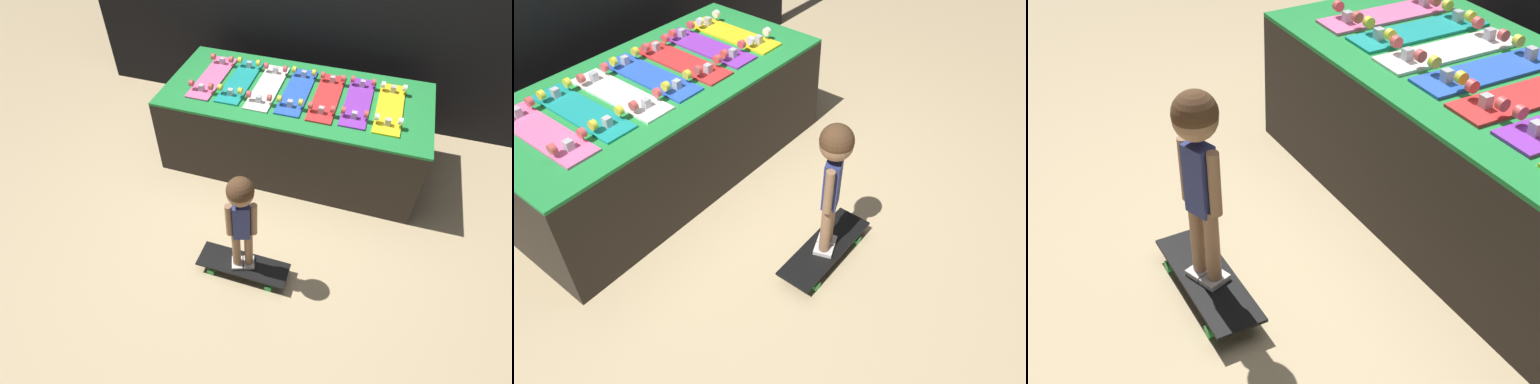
# 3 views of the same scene
# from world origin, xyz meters

# --- Properties ---
(ground_plane) EXTENTS (16.00, 16.00, 0.00)m
(ground_plane) POSITION_xyz_m (0.00, 0.00, 0.00)
(ground_plane) COLOR tan
(display_rack) EXTENTS (2.12, 1.00, 0.68)m
(display_rack) POSITION_xyz_m (0.00, 0.62, 0.34)
(display_rack) COLOR black
(display_rack) RESTS_ON ground_plane
(skateboard_pink_on_rack) EXTENTS (0.20, 0.69, 0.09)m
(skateboard_pink_on_rack) POSITION_xyz_m (-0.73, 0.62, 0.70)
(skateboard_pink_on_rack) COLOR pink
(skateboard_pink_on_rack) RESTS_ON display_rack
(skateboard_teal_on_rack) EXTENTS (0.20, 0.69, 0.09)m
(skateboard_teal_on_rack) POSITION_xyz_m (-0.49, 0.64, 0.70)
(skateboard_teal_on_rack) COLOR teal
(skateboard_teal_on_rack) RESTS_ON display_rack
(skateboard_white_on_rack) EXTENTS (0.20, 0.69, 0.09)m
(skateboard_white_on_rack) POSITION_xyz_m (-0.24, 0.61, 0.70)
(skateboard_white_on_rack) COLOR white
(skateboard_white_on_rack) RESTS_ON display_rack
(skateboard_blue_on_rack) EXTENTS (0.20, 0.69, 0.09)m
(skateboard_blue_on_rack) POSITION_xyz_m (-0.00, 0.63, 0.70)
(skateboard_blue_on_rack) COLOR blue
(skateboard_blue_on_rack) RESTS_ON display_rack
(skateboard_red_on_rack) EXTENTS (0.20, 0.69, 0.09)m
(skateboard_red_on_rack) POSITION_xyz_m (0.24, 0.62, 0.70)
(skateboard_red_on_rack) COLOR red
(skateboard_red_on_rack) RESTS_ON display_rack
(skateboard_purple_on_rack) EXTENTS (0.20, 0.69, 0.09)m
(skateboard_purple_on_rack) POSITION_xyz_m (0.49, 0.63, 0.70)
(skateboard_purple_on_rack) COLOR purple
(skateboard_purple_on_rack) RESTS_ON display_rack
(skateboard_yellow_on_rack) EXTENTS (0.20, 0.69, 0.09)m
(skateboard_yellow_on_rack) POSITION_xyz_m (0.73, 0.62, 0.70)
(skateboard_yellow_on_rack) COLOR yellow
(skateboard_yellow_on_rack) RESTS_ON display_rack
(skateboard_on_floor) EXTENTS (0.64, 0.20, 0.09)m
(skateboard_on_floor) POSITION_xyz_m (-0.01, -0.68, 0.07)
(skateboard_on_floor) COLOR black
(skateboard_on_floor) RESTS_ON ground_plane
(child) EXTENTS (0.19, 0.16, 0.81)m
(child) POSITION_xyz_m (-0.01, -0.68, 0.66)
(child) COLOR silver
(child) RESTS_ON skateboard_on_floor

